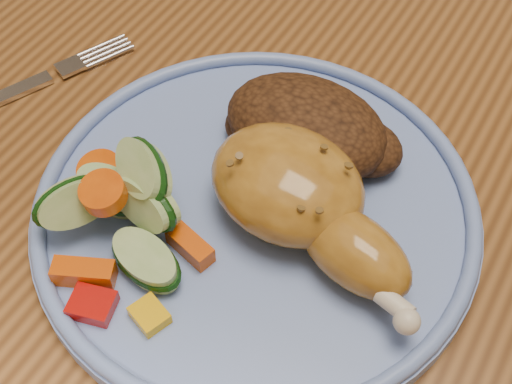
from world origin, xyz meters
TOP-DOWN VIEW (x-y plane):
  - dining_table at (0.00, 0.00)m, footprint 0.90×1.40m
  - plate at (-0.10, -0.14)m, footprint 0.28×0.28m
  - plate_rim at (-0.10, -0.14)m, footprint 0.28×0.28m
  - chicken_leg at (-0.07, -0.13)m, footprint 0.16×0.10m
  - rice_pilaf at (-0.10, -0.08)m, footprint 0.12×0.08m
  - vegetable_pile at (-0.16, -0.19)m, footprint 0.11×0.12m
  - fork at (-0.31, -0.13)m, footprint 0.08×0.15m

SIDE VIEW (x-z plane):
  - dining_table at x=0.00m, z-range 0.29..1.04m
  - fork at x=-0.31m, z-range 0.75..0.76m
  - plate at x=-0.10m, z-range 0.75..0.76m
  - plate_rim at x=-0.10m, z-range 0.76..0.77m
  - vegetable_pile at x=-0.16m, z-range 0.75..0.81m
  - rice_pilaf at x=-0.10m, z-range 0.76..0.80m
  - chicken_leg at x=-0.07m, z-range 0.76..0.81m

